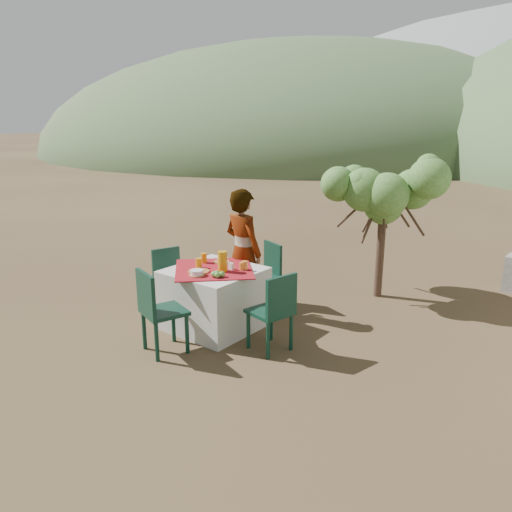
# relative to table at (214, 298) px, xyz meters

# --- Properties ---
(ground) EXTENTS (160.00, 160.00, 0.00)m
(ground) POSITION_rel_table_xyz_m (0.22, 0.37, -0.38)
(ground) COLOR #3C2A1B
(ground) RESTS_ON ground
(table) EXTENTS (1.30, 1.30, 0.76)m
(table) POSITION_rel_table_xyz_m (0.00, 0.00, 0.00)
(table) COLOR silver
(table) RESTS_ON ground
(chair_far) EXTENTS (0.53, 0.53, 0.89)m
(chair_far) POSITION_rel_table_xyz_m (0.06, 0.99, 0.11)
(chair_far) COLOR black
(chair_far) RESTS_ON ground
(chair_near) EXTENTS (0.56, 0.56, 0.96)m
(chair_near) POSITION_rel_table_xyz_m (0.00, -0.92, 0.15)
(chair_near) COLOR black
(chair_near) RESTS_ON ground
(chair_left) EXTENTS (0.50, 0.50, 0.85)m
(chair_left) POSITION_rel_table_xyz_m (-0.85, 0.04, 0.09)
(chair_left) COLOR black
(chair_left) RESTS_ON ground
(chair_right) EXTENTS (0.50, 0.50, 0.91)m
(chair_right) POSITION_rel_table_xyz_m (0.99, -0.10, 0.13)
(chair_right) COLOR black
(chair_right) RESTS_ON ground
(person) EXTENTS (0.66, 0.49, 1.67)m
(person) POSITION_rel_table_xyz_m (-0.05, 0.62, 0.45)
(person) COLOR #8C6651
(person) RESTS_ON ground
(shrub_tree) EXTENTS (1.54, 1.51, 1.81)m
(shrub_tree) POSITION_rel_table_xyz_m (1.18, 2.36, 1.05)
(shrub_tree) COLOR #462E23
(shrub_tree) RESTS_ON ground
(hill_near_left) EXTENTS (40.00, 40.00, 16.00)m
(hill_near_left) POSITION_rel_table_xyz_m (-17.78, 30.37, -0.38)
(hill_near_left) COLOR #445B33
(hill_near_left) RESTS_ON ground
(plate_far) EXTENTS (0.21, 0.21, 0.01)m
(plate_far) POSITION_rel_table_xyz_m (-0.11, 0.26, 0.39)
(plate_far) COLOR brown
(plate_far) RESTS_ON table
(plate_near) EXTENTS (0.26, 0.26, 0.01)m
(plate_near) POSITION_rel_table_xyz_m (-0.05, -0.21, 0.39)
(plate_near) COLOR brown
(plate_near) RESTS_ON table
(glass_far) EXTENTS (0.08, 0.08, 0.12)m
(glass_far) POSITION_rel_table_xyz_m (-0.27, 0.12, 0.44)
(glass_far) COLOR orange
(glass_far) RESTS_ON table
(glass_near) EXTENTS (0.07, 0.07, 0.12)m
(glass_near) POSITION_rel_table_xyz_m (-0.17, -0.09, 0.44)
(glass_near) COLOR orange
(glass_near) RESTS_ON table
(juice_pitcher) EXTENTS (0.11, 0.11, 0.25)m
(juice_pitcher) POSITION_rel_table_xyz_m (0.16, -0.02, 0.51)
(juice_pitcher) COLOR orange
(juice_pitcher) RESTS_ON table
(bowl_plate) EXTENTS (0.19, 0.19, 0.01)m
(bowl_plate) POSITION_rel_table_xyz_m (0.04, -0.33, 0.39)
(bowl_plate) COLOR brown
(bowl_plate) RESTS_ON table
(white_bowl) EXTENTS (0.15, 0.15, 0.06)m
(white_bowl) POSITION_rel_table_xyz_m (0.04, -0.33, 0.42)
(white_bowl) COLOR silver
(white_bowl) RESTS_ON bowl_plate
(jar_left) EXTENTS (0.06, 0.06, 0.09)m
(jar_left) POSITION_rel_table_xyz_m (0.31, 0.17, 0.43)
(jar_left) COLOR orange
(jar_left) RESTS_ON table
(jar_right) EXTENTS (0.07, 0.07, 0.11)m
(jar_right) POSITION_rel_table_xyz_m (0.33, 0.20, 0.44)
(jar_right) COLOR orange
(jar_right) RESTS_ON table
(napkin_holder) EXTENTS (0.07, 0.04, 0.08)m
(napkin_holder) POSITION_rel_table_xyz_m (0.19, 0.10, 0.42)
(napkin_holder) COLOR silver
(napkin_holder) RESTS_ON table
(fruit_cluster) EXTENTS (0.14, 0.13, 0.07)m
(fruit_cluster) POSITION_rel_table_xyz_m (0.26, -0.22, 0.42)
(fruit_cluster) COLOR #599B38
(fruit_cluster) RESTS_ON table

